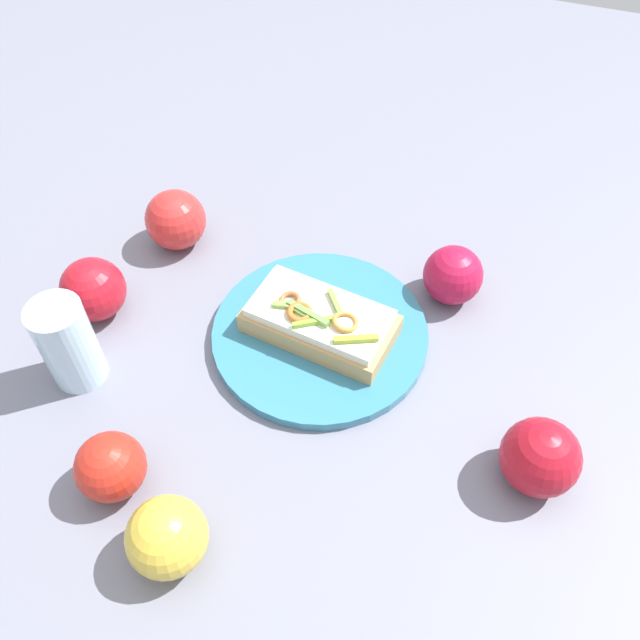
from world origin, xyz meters
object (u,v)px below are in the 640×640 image
apple_1 (176,220)px  apple_4 (540,457)px  apple_5 (93,289)px  apple_3 (167,537)px  plate (320,334)px  apple_0 (453,275)px  apple_2 (111,467)px  sandwich (320,321)px  drinking_glass (68,344)px

apple_1 → apple_4: size_ratio=1.00×
apple_1 → apple_5: size_ratio=1.02×
apple_3 → apple_5: size_ratio=0.98×
plate → apple_1: 0.26m
apple_0 → apple_2: (-0.38, 0.27, -0.00)m
plate → apple_0: 0.18m
sandwich → drinking_glass: drinking_glass is taller
plate → apple_0: apple_0 is taller
apple_5 → apple_1: bearing=-14.3°
apple_3 → apple_4: bearing=-57.6°
apple_3 → apple_5: (0.25, 0.23, 0.00)m
apple_2 → drinking_glass: drinking_glass is taller
apple_2 → apple_5: 0.25m
apple_0 → apple_4: size_ratio=0.92×
sandwich → apple_1: 0.26m
apple_3 → drinking_glass: drinking_glass is taller
apple_0 → apple_2: 0.46m
apple_3 → apple_0: bearing=-23.0°
plate → apple_0: (0.12, -0.13, 0.03)m
sandwich → apple_4: bearing=167.7°
apple_4 → drinking_glass: (-0.05, 0.52, 0.02)m
sandwich → apple_0: (0.12, -0.13, 0.00)m
apple_0 → apple_4: (-0.22, -0.14, 0.00)m
apple_0 → drinking_glass: 0.47m
drinking_glass → apple_3: bearing=-127.1°
sandwich → apple_5: size_ratio=2.34×
plate → apple_0: bearing=-47.5°
apple_1 → apple_0: bearing=-85.5°
apple_1 → apple_5: bearing=165.7°
apple_2 → apple_5: bearing=35.8°
plate → apple_0: size_ratio=3.49×
apple_1 → apple_5: 0.15m
plate → drinking_glass: drinking_glass is taller
sandwich → apple_3: 0.30m
sandwich → apple_2: size_ratio=2.59×
sandwich → apple_1: size_ratio=2.29×
sandwich → apple_1: apple_1 is taller
plate → apple_5: bearing=100.9°
apple_4 → apple_5: apple_4 is taller
drinking_glass → apple_0: bearing=-54.9°
apple_1 → apple_3: 0.44m
apple_0 → drinking_glass: (-0.27, 0.38, 0.02)m
sandwich → apple_1: (0.09, 0.24, 0.01)m
apple_5 → apple_3: bearing=-136.5°
apple_4 → apple_5: 0.55m
apple_1 → apple_3: (-0.39, -0.20, -0.00)m
plate → sandwich: size_ratio=1.41×
apple_2 → apple_4: apple_4 is taller
plate → apple_5: 0.29m
sandwich → apple_2: apple_2 is taller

